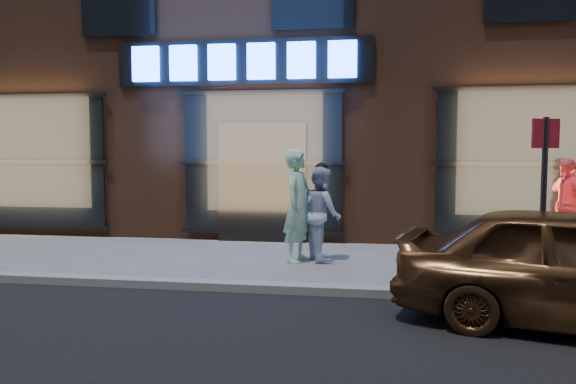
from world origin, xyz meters
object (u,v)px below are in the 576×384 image
(passerby, at_px, (566,205))
(sign_post, at_px, (544,190))
(man_cap, at_px, (321,213))
(man_bowtie, at_px, (298,206))

(passerby, xyz_separation_m, sign_post, (-1.37, -3.50, 0.52))
(passerby, relative_size, sign_post, 0.75)
(man_cap, height_order, sign_post, sign_post)
(man_bowtie, distance_m, passerby, 4.98)
(man_cap, xyz_separation_m, sign_post, (2.96, -2.05, 0.58))
(man_cap, height_order, passerby, passerby)
(man_bowtie, height_order, sign_post, sign_post)
(man_cap, relative_size, sign_post, 0.70)
(passerby, height_order, sign_post, sign_post)
(sign_post, bearing_deg, man_cap, 126.64)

